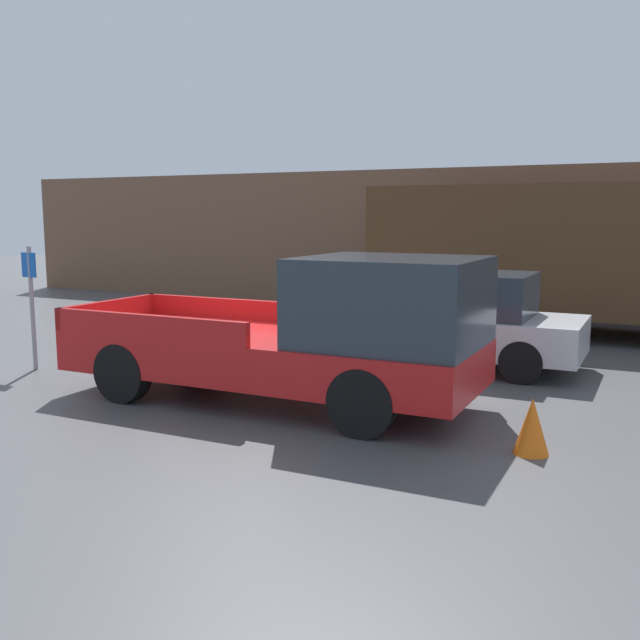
{
  "coord_description": "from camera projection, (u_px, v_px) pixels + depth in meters",
  "views": [
    {
      "loc": [
        5.56,
        -8.88,
        2.54
      ],
      "look_at": [
        1.05,
        0.35,
        1.01
      ],
      "focal_mm": 40.0,
      "sensor_mm": 36.0,
      "label": 1
    }
  ],
  "objects": [
    {
      "name": "ground_plane",
      "position": [
        247.0,
        385.0,
        10.68
      ],
      "size": [
        60.0,
        60.0,
        0.0
      ],
      "primitive_type": "plane",
      "color": "#4C4C4F"
    },
    {
      "name": "building_wall",
      "position": [
        434.0,
        240.0,
        18.73
      ],
      "size": [
        28.0,
        0.15,
        3.72
      ],
      "color": "brown",
      "rests_on": "ground"
    },
    {
      "name": "pickup_truck",
      "position": [
        310.0,
        336.0,
        9.36
      ],
      "size": [
        5.69,
        2.09,
        2.01
      ],
      "color": "red",
      "rests_on": "ground"
    },
    {
      "name": "car",
      "position": [
        454.0,
        319.0,
        11.93
      ],
      "size": [
        4.25,
        1.83,
        1.59
      ],
      "color": "silver",
      "rests_on": "ground"
    },
    {
      "name": "delivery_truck",
      "position": [
        558.0,
        254.0,
        15.01
      ],
      "size": [
        8.46,
        2.61,
        3.13
      ],
      "color": "#472D19",
      "rests_on": "ground"
    },
    {
      "name": "parking_sign",
      "position": [
        32.0,
        300.0,
        11.58
      ],
      "size": [
        0.3,
        0.07,
        2.03
      ],
      "color": "gray",
      "rests_on": "ground"
    },
    {
      "name": "traffic_cone",
      "position": [
        532.0,
        426.0,
        7.57
      ],
      "size": [
        0.38,
        0.38,
        0.61
      ],
      "color": "orange",
      "rests_on": "ground"
    }
  ]
}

